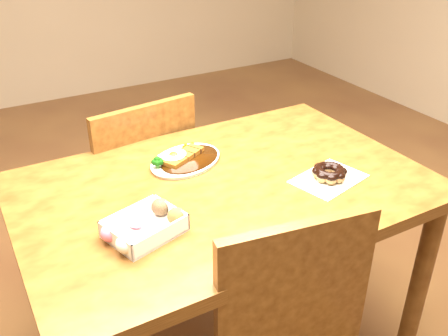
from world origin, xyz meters
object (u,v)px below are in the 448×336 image
table (225,211)px  donut_box (144,225)px  chair_far (135,189)px  pon_de_ring (329,173)px  katsu_curry_plate (184,159)px

table → donut_box: donut_box is taller
chair_far → pon_de_ring: 0.83m
donut_box → pon_de_ring: 0.58m
katsu_curry_plate → table: bearing=-74.5°
donut_box → pon_de_ring: bearing=-1.4°
table → katsu_curry_plate: size_ratio=3.96×
table → chair_far: 0.57m
chair_far → donut_box: 0.75m
table → katsu_curry_plate: bearing=105.5°
katsu_curry_plate → pon_de_ring: bearing=-43.0°
chair_far → donut_box: size_ratio=3.95×
chair_far → table: bearing=93.5°
table → katsu_curry_plate: 0.21m
table → donut_box: bearing=-158.1°
table → donut_box: (-0.30, -0.12, 0.12)m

